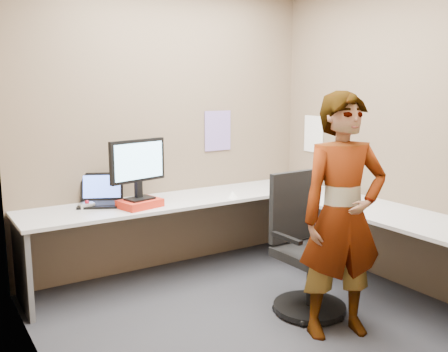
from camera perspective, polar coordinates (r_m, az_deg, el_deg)
ground at (r=4.05m, az=2.28°, el=-15.28°), size 3.00×3.00×0.00m
wall_back at (r=4.80m, az=-6.43°, el=5.46°), size 3.00×0.00×3.00m
wall_right at (r=4.69m, az=17.76°, el=4.92°), size 0.00×2.70×2.70m
wall_left at (r=3.09m, az=-21.16°, el=2.17°), size 0.00×2.70×2.70m
desk at (r=4.38m, az=4.21°, el=-5.10°), size 2.98×2.58×0.73m
paper_ream at (r=4.30m, az=-9.59°, el=-3.11°), size 0.38×0.32×0.07m
monitor at (r=4.25m, az=-9.81°, el=1.33°), size 0.53×0.21×0.51m
laptop at (r=4.48m, az=-13.86°, el=-2.29°), size 0.46×0.43×0.26m
trackball_mouse at (r=4.37m, az=-15.41°, el=-3.24°), size 0.12×0.08×0.07m
origami at (r=4.60m, az=0.99°, el=-2.13°), size 0.10×0.10×0.06m
stapler at (r=4.95m, az=10.40°, el=-1.44°), size 0.15×0.09×0.05m
flower at (r=4.76m, az=14.44°, el=-0.64°), size 0.07×0.07×0.22m
calendar_purple at (r=5.06m, az=-0.72°, el=5.20°), size 0.30×0.01×0.40m
calendar_white at (r=5.32m, az=10.21°, el=4.74°), size 0.01×0.28×0.38m
sticky_note_a at (r=5.10m, az=12.74°, el=1.03°), size 0.01×0.07×0.07m
sticky_note_b at (r=5.16m, az=12.29°, el=-0.32°), size 0.01×0.07×0.07m
sticky_note_c at (r=5.08m, az=13.23°, el=-0.75°), size 0.01×0.07×0.07m
sticky_note_d at (r=5.21m, az=11.57°, el=0.93°), size 0.01×0.07×0.07m
office_chair at (r=3.99m, az=9.27°, el=-9.06°), size 0.57×0.57×1.07m
person at (r=3.56m, az=13.40°, el=-4.51°), size 0.72×0.58×1.72m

